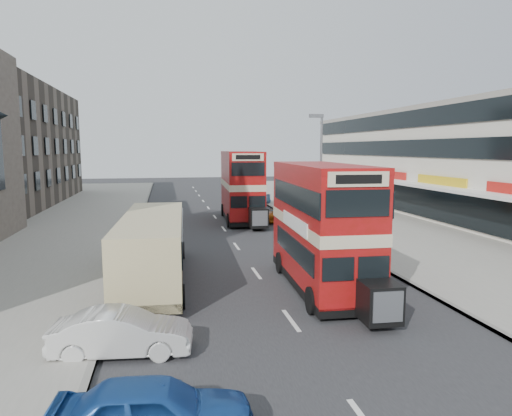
{
  "coord_description": "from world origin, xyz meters",
  "views": [
    {
      "loc": [
        -4.06,
        -12.27,
        5.79
      ],
      "look_at": [
        -0.16,
        7.26,
        3.18
      ],
      "focal_mm": 31.97,
      "sensor_mm": 36.0,
      "label": 1
    }
  ],
  "objects": [
    {
      "name": "bus_second",
      "position": [
        1.92,
        23.56,
        2.83
      ],
      "size": [
        3.12,
        9.86,
        5.37
      ],
      "rotation": [
        0.0,
        0.0,
        3.09
      ],
      "color": "black",
      "rests_on": "ground"
    },
    {
      "name": "bus_main",
      "position": [
        2.2,
        5.27,
        2.63
      ],
      "size": [
        2.83,
        9.15,
        4.99
      ],
      "rotation": [
        0.0,
        0.0,
        3.1
      ],
      "color": "black",
      "rests_on": "ground"
    },
    {
      "name": "pavement_left",
      "position": [
        -12.0,
        20.0,
        0.07
      ],
      "size": [
        12.0,
        90.0,
        0.15
      ],
      "primitive_type": "cube",
      "color": "gray",
      "rests_on": "ground"
    },
    {
      "name": "kerb_right",
      "position": [
        6.1,
        20.0,
        0.07
      ],
      "size": [
        0.2,
        90.0,
        0.16
      ],
      "primitive_type": "cube",
      "color": "gray",
      "rests_on": "ground"
    },
    {
      "name": "car_left_near",
      "position": [
        -4.41,
        -3.74,
        0.67
      ],
      "size": [
        4.09,
        1.95,
        1.35
      ],
      "primitive_type": "imported",
      "rotation": [
        0.0,
        0.0,
        1.48
      ],
      "color": "#1B4998",
      "rests_on": "ground"
    },
    {
      "name": "car_right_a",
      "position": [
        5.42,
        16.04,
        0.63
      ],
      "size": [
        4.55,
        2.35,
        1.26
      ],
      "primitive_type": "imported",
      "rotation": [
        0.0,
        0.0,
        -1.43
      ],
      "color": "#992F0F",
      "rests_on": "ground"
    },
    {
      "name": "street_lamp",
      "position": [
        6.52,
        18.0,
        4.78
      ],
      "size": [
        1.0,
        0.2,
        8.12
      ],
      "color": "slate",
      "rests_on": "ground"
    },
    {
      "name": "car_right_c",
      "position": [
        4.52,
        33.94,
        0.73
      ],
      "size": [
        4.47,
        2.23,
        1.47
      ],
      "primitive_type": "imported",
      "rotation": [
        0.0,
        0.0,
        -1.69
      ],
      "color": "#598DB2",
      "rests_on": "ground"
    },
    {
      "name": "kerb_left",
      "position": [
        -6.1,
        20.0,
        0.07
      ],
      "size": [
        0.2,
        90.0,
        0.16
      ],
      "primitive_type": "cube",
      "color": "gray",
      "rests_on": "ground"
    },
    {
      "name": "commercial_row",
      "position": [
        19.95,
        22.0,
        4.7
      ],
      "size": [
        9.9,
        46.2,
        9.3
      ],
      "color": "beige",
      "rests_on": "ground"
    },
    {
      "name": "coach",
      "position": [
        -4.67,
        7.77,
        1.58
      ],
      "size": [
        2.98,
        10.17,
        2.67
      ],
      "rotation": [
        0.0,
        0.0,
        -0.04
      ],
      "color": "black",
      "rests_on": "ground"
    },
    {
      "name": "ground",
      "position": [
        0.0,
        0.0,
        0.0
      ],
      "size": [
        160.0,
        160.0,
        0.0
      ],
      "primitive_type": "plane",
      "color": "#28282B",
      "rests_on": "ground"
    },
    {
      "name": "car_right_b",
      "position": [
        4.45,
        21.96,
        0.59
      ],
      "size": [
        4.32,
        2.08,
        1.19
      ],
      "primitive_type": "imported",
      "rotation": [
        0.0,
        0.0,
        -1.6
      ],
      "color": "#CB6314",
      "rests_on": "ground"
    },
    {
      "name": "pavement_right",
      "position": [
        12.0,
        20.0,
        0.07
      ],
      "size": [
        12.0,
        90.0,
        0.15
      ],
      "primitive_type": "cube",
      "color": "gray",
      "rests_on": "ground"
    },
    {
      "name": "road_surface",
      "position": [
        0.0,
        20.0,
        0.01
      ],
      "size": [
        12.0,
        90.0,
        0.01
      ],
      "primitive_type": "cube",
      "color": "#28282B",
      "rests_on": "ground"
    },
    {
      "name": "car_left_front",
      "position": [
        -5.37,
        0.48,
        0.64
      ],
      "size": [
        4.01,
        1.75,
        1.28
      ],
      "primitive_type": "imported",
      "rotation": [
        0.0,
        0.0,
        1.47
      ],
      "color": "silver",
      "rests_on": "ground"
    },
    {
      "name": "pedestrian_near",
      "position": [
        8.66,
        14.26,
        0.99
      ],
      "size": [
        0.64,
        0.46,
        1.67
      ],
      "primitive_type": "imported",
      "rotation": [
        0.0,
        0.0,
        3.2
      ],
      "color": "gray",
      "rests_on": "pavement_right"
    },
    {
      "name": "cyclist",
      "position": [
        4.86,
        20.75,
        0.78
      ],
      "size": [
        0.75,
        1.78,
        2.25
      ],
      "rotation": [
        0.0,
        0.0,
        -0.08
      ],
      "color": "gray",
      "rests_on": "ground"
    }
  ]
}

